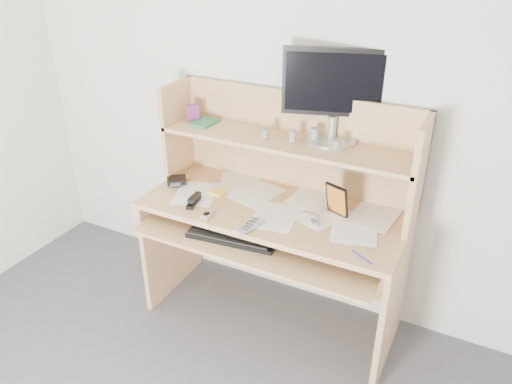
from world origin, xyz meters
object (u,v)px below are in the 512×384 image
at_px(monitor, 335,93).
at_px(tv_remote, 250,226).
at_px(desk, 279,210).
at_px(keyboard, 233,235).
at_px(game_case, 337,200).

bearing_deg(monitor, tv_remote, -130.67).
distance_m(desk, monitor, 0.70).
height_order(keyboard, monitor, monitor).
relative_size(desk, monitor, 2.65).
relative_size(keyboard, tv_remote, 2.76).
distance_m(desk, game_case, 0.36).
bearing_deg(keyboard, tv_remote, -17.71).
xyz_separation_m(tv_remote, game_case, (0.34, 0.31, 0.08)).
xyz_separation_m(tv_remote, monitor, (0.22, 0.51, 0.57)).
height_order(desk, keyboard, desk).
bearing_deg(game_case, monitor, 138.98).
height_order(keyboard, tv_remote, tv_remote).
height_order(keyboard, game_case, game_case).
distance_m(tv_remote, game_case, 0.46).
bearing_deg(monitor, keyboard, -141.15).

